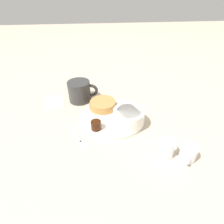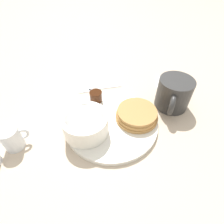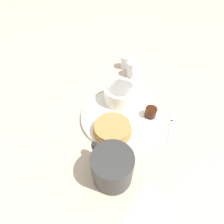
{
  "view_description": "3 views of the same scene",
  "coord_description": "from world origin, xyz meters",
  "px_view_note": "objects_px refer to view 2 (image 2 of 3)",
  "views": [
    {
      "loc": [
        0.52,
        -0.06,
        0.42
      ],
      "look_at": [
        -0.01,
        -0.0,
        0.02
      ],
      "focal_mm": 28.0,
      "sensor_mm": 36.0,
      "label": 1
    },
    {
      "loc": [
        -0.1,
        0.29,
        0.36
      ],
      "look_at": [
        0.0,
        -0.01,
        0.03
      ],
      "focal_mm": 28.0,
      "sensor_mm": 36.0,
      "label": 2
    },
    {
      "loc": [
        -0.26,
        -0.26,
        0.42
      ],
      "look_at": [
        -0.02,
        0.02,
        0.03
      ],
      "focal_mm": 28.0,
      "sensor_mm": 36.0,
      "label": 3
    }
  ],
  "objects_px": {
    "creamer_pitcher_near": "(12,138)",
    "fork": "(95,89)",
    "plate": "(111,123)",
    "bowl": "(86,124)",
    "coffee_mug": "(174,94)"
  },
  "relations": [
    {
      "from": "creamer_pitcher_near",
      "to": "fork",
      "type": "bearing_deg",
      "value": -110.09
    },
    {
      "from": "plate",
      "to": "creamer_pitcher_near",
      "type": "height_order",
      "value": "creamer_pitcher_near"
    },
    {
      "from": "fork",
      "to": "bowl",
      "type": "bearing_deg",
      "value": 106.03
    },
    {
      "from": "creamer_pitcher_near",
      "to": "bowl",
      "type": "bearing_deg",
      "value": -149.79
    },
    {
      "from": "plate",
      "to": "coffee_mug",
      "type": "distance_m",
      "value": 0.19
    },
    {
      "from": "coffee_mug",
      "to": "fork",
      "type": "relative_size",
      "value": 1.0
    },
    {
      "from": "bowl",
      "to": "coffee_mug",
      "type": "xyz_separation_m",
      "value": [
        -0.19,
        -0.18,
        0.0
      ]
    },
    {
      "from": "coffee_mug",
      "to": "fork",
      "type": "bearing_deg",
      "value": -0.26
    },
    {
      "from": "plate",
      "to": "bowl",
      "type": "bearing_deg",
      "value": 46.75
    },
    {
      "from": "plate",
      "to": "fork",
      "type": "distance_m",
      "value": 0.16
    },
    {
      "from": "coffee_mug",
      "to": "fork",
      "type": "height_order",
      "value": "coffee_mug"
    },
    {
      "from": "plate",
      "to": "bowl",
      "type": "height_order",
      "value": "bowl"
    },
    {
      "from": "bowl",
      "to": "fork",
      "type": "distance_m",
      "value": 0.19
    },
    {
      "from": "plate",
      "to": "bowl",
      "type": "xyz_separation_m",
      "value": [
        0.05,
        0.05,
        0.03
      ]
    },
    {
      "from": "coffee_mug",
      "to": "creamer_pitcher_near",
      "type": "xyz_separation_m",
      "value": [
        0.34,
        0.26,
        -0.01
      ]
    }
  ]
}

